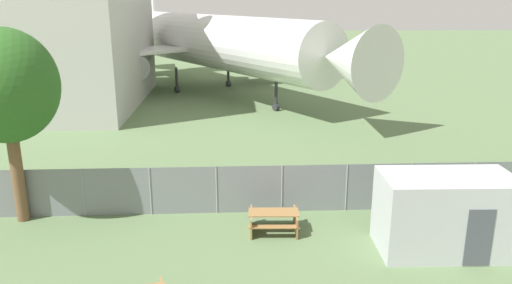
{
  "coord_description": "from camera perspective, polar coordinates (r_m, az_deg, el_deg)",
  "views": [
    {
      "loc": [
        -1.95,
        -7.08,
        8.15
      ],
      "look_at": [
        -0.87,
        14.01,
        2.0
      ],
      "focal_mm": 35.0,
      "sensor_mm": 36.0,
      "label": 1
    }
  ],
  "objects": [
    {
      "name": "portable_cabin",
      "position": [
        17.68,
        20.82,
        -7.65
      ],
      "size": [
        4.35,
        2.36,
        2.62
      ],
      "rotation": [
        0.0,
        0.0,
        -0.03
      ],
      "color": "silver",
      "rests_on": "ground"
    },
    {
      "name": "tree_left_of_cabin",
      "position": [
        19.75,
        -26.76,
        5.65
      ],
      "size": [
        3.72,
        3.72,
        7.2
      ],
      "color": "brown",
      "rests_on": "ground"
    },
    {
      "name": "picnic_bench_open_grass",
      "position": [
        18.15,
        2.01,
        -8.79
      ],
      "size": [
        1.86,
        1.48,
        0.76
      ],
      "rotation": [
        0.0,
        0.0,
        -0.04
      ],
      "color": "olive",
      "rests_on": "ground"
    },
    {
      "name": "perimeter_fence",
      "position": [
        19.56,
        3.0,
        -5.35
      ],
      "size": [
        56.07,
        0.07,
        1.92
      ],
      "color": "gray",
      "rests_on": "ground"
    },
    {
      "name": "airplane",
      "position": [
        44.72,
        -5.51,
        11.39
      ],
      "size": [
        27.82,
        35.23,
        13.44
      ],
      "rotation": [
        0.0,
        0.0,
        -1.0
      ],
      "color": "white",
      "rests_on": "ground"
    }
  ]
}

